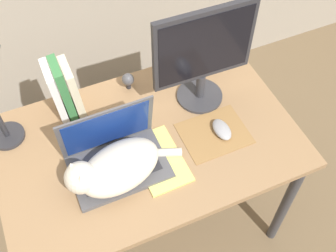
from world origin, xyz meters
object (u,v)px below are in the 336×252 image
object	(u,v)px
external_monitor	(203,54)
book_row	(64,90)
notepad	(159,159)
computer_mouse	(222,129)
laptop	(115,156)
webcam	(128,80)
cat	(114,168)

from	to	relation	value
external_monitor	book_row	xyz separation A→B (m)	(-0.51, 0.15, -0.12)
book_row	notepad	world-z (taller)	book_row
external_monitor	book_row	world-z (taller)	external_monitor
external_monitor	computer_mouse	xyz separation A→B (m)	(-0.00, -0.20, -0.22)
laptop	external_monitor	bearing A→B (deg)	21.56
computer_mouse	webcam	bearing A→B (deg)	124.22
webcam	notepad	bearing A→B (deg)	-93.55
notepad	webcam	xyz separation A→B (m)	(0.02, 0.38, 0.04)
laptop	computer_mouse	world-z (taller)	laptop
laptop	notepad	distance (m)	0.16
book_row	external_monitor	bearing A→B (deg)	-15.90
book_row	webcam	xyz separation A→B (m)	(0.26, 0.02, -0.07)
laptop	cat	bearing A→B (deg)	-110.94
laptop	webcam	bearing A→B (deg)	62.72
laptop	computer_mouse	xyz separation A→B (m)	(0.42, -0.03, -0.03)
notepad	external_monitor	bearing A→B (deg)	38.49
cat	external_monitor	world-z (taller)	external_monitor
cat	webcam	distance (m)	0.44
laptop	notepad	bearing A→B (deg)	-19.16
book_row	webcam	size ratio (longest dim) A/B	3.38
external_monitor	computer_mouse	size ratio (longest dim) A/B	4.15
computer_mouse	book_row	xyz separation A→B (m)	(-0.51, 0.34, 0.10)
book_row	notepad	size ratio (longest dim) A/B	0.94
cat	notepad	xyz separation A→B (m)	(0.17, 0.01, -0.06)
notepad	cat	bearing A→B (deg)	-176.76
cat	book_row	world-z (taller)	book_row
laptop	notepad	xyz separation A→B (m)	(0.15, -0.05, -0.04)
notepad	webcam	world-z (taller)	webcam
webcam	cat	bearing A→B (deg)	-116.34
laptop	book_row	xyz separation A→B (m)	(-0.09, 0.31, 0.07)
book_row	notepad	xyz separation A→B (m)	(0.24, -0.36, -0.12)
notepad	laptop	bearing A→B (deg)	160.84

